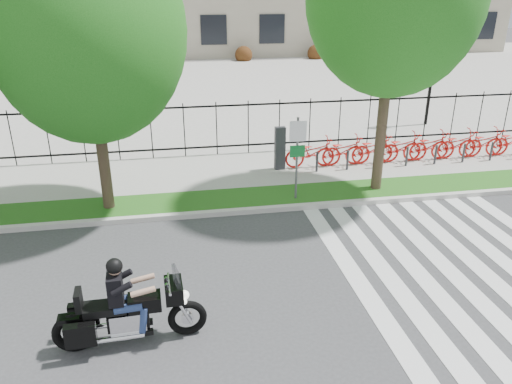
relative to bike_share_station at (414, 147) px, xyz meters
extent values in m
plane|color=#39393B|center=(-6.97, -7.20, -0.68)|extent=(120.00, 120.00, 0.00)
cube|color=beige|center=(-6.97, -3.10, -0.61)|extent=(60.00, 0.20, 0.15)
cube|color=#225314|center=(-6.97, -2.25, -0.61)|extent=(60.00, 1.50, 0.15)
cube|color=gray|center=(-6.97, 0.25, -0.61)|extent=(60.00, 3.50, 0.15)
cube|color=gray|center=(-6.97, 17.80, -0.63)|extent=(80.00, 34.00, 0.10)
cylinder|color=black|center=(3.03, 4.80, 1.32)|extent=(0.14, 0.14, 4.00)
cylinder|color=black|center=(3.03, 4.80, 3.22)|extent=(0.06, 0.70, 0.70)
sphere|color=white|center=(2.68, 4.80, 3.32)|extent=(0.36, 0.36, 0.36)
sphere|color=white|center=(3.38, 4.80, 3.32)|extent=(0.36, 0.36, 0.36)
cylinder|color=#372B1E|center=(-10.59, -2.25, 1.16)|extent=(0.32, 0.32, 3.38)
ellipsoid|color=#186016|center=(-10.59, -2.25, 4.37)|extent=(5.05, 5.05, 5.81)
cylinder|color=#372B1E|center=(-2.36, -2.25, 1.60)|extent=(0.32, 0.32, 4.27)
cube|color=#2D2D33|center=(-5.00, 0.00, 0.22)|extent=(0.35, 0.25, 1.50)
imported|color=red|center=(-3.80, 0.00, 0.00)|extent=(2.02, 0.70, 1.06)
cylinder|color=#2D2D33|center=(-3.80, -0.50, -0.18)|extent=(0.08, 0.08, 0.70)
imported|color=red|center=(-2.70, 0.00, 0.00)|extent=(2.02, 0.70, 1.06)
cylinder|color=#2D2D33|center=(-2.70, -0.50, -0.18)|extent=(0.08, 0.08, 0.70)
imported|color=red|center=(-1.60, 0.00, 0.00)|extent=(2.02, 0.70, 1.06)
cylinder|color=#2D2D33|center=(-1.60, -0.50, -0.18)|extent=(0.08, 0.08, 0.70)
imported|color=red|center=(-0.50, 0.00, 0.00)|extent=(2.02, 0.70, 1.06)
cylinder|color=#2D2D33|center=(-0.50, -0.50, -0.18)|extent=(0.08, 0.08, 0.70)
imported|color=red|center=(0.60, 0.00, 0.00)|extent=(2.02, 0.70, 1.06)
cylinder|color=#2D2D33|center=(0.60, -0.50, -0.18)|extent=(0.08, 0.08, 0.70)
imported|color=red|center=(1.70, 0.00, 0.00)|extent=(2.02, 0.70, 1.06)
cylinder|color=#2D2D33|center=(1.70, -0.50, -0.18)|extent=(0.08, 0.08, 0.70)
imported|color=red|center=(2.80, 0.00, 0.00)|extent=(2.02, 0.70, 1.06)
cylinder|color=#2D2D33|center=(2.80, -0.50, -0.18)|extent=(0.08, 0.08, 0.70)
imported|color=red|center=(3.90, 0.00, 0.00)|extent=(2.02, 0.70, 1.06)
cylinder|color=#59595B|center=(-5.08, -2.60, 0.72)|extent=(0.07, 0.07, 2.50)
cube|color=white|center=(-5.08, -2.64, 1.57)|extent=(0.50, 0.03, 0.60)
cube|color=#0C6626|center=(-5.08, -2.64, 0.97)|extent=(0.45, 0.03, 0.35)
torus|color=black|center=(-8.62, -8.21, -0.32)|extent=(0.74, 0.17, 0.74)
torus|color=black|center=(-10.65, -8.30, -0.32)|extent=(0.79, 0.19, 0.78)
cube|color=black|center=(-8.83, -8.22, 0.33)|extent=(0.35, 0.60, 0.32)
cube|color=#26262B|center=(-8.76, -8.22, 0.58)|extent=(0.18, 0.54, 0.32)
cube|color=silver|center=(-9.69, -8.26, -0.20)|extent=(0.66, 0.39, 0.43)
cube|color=black|center=(-9.37, -8.24, 0.15)|extent=(0.60, 0.39, 0.28)
cube|color=black|center=(-10.06, -8.27, 0.13)|extent=(0.76, 0.42, 0.15)
cube|color=black|center=(-10.49, -8.29, 0.37)|extent=(0.12, 0.37, 0.36)
cube|color=black|center=(-10.48, -8.61, -0.15)|extent=(0.54, 0.19, 0.43)
cube|color=black|center=(-10.50, -7.97, -0.15)|extent=(0.54, 0.19, 0.43)
cube|color=black|center=(-9.85, -8.27, 0.52)|extent=(0.27, 0.44, 0.56)
sphere|color=tan|center=(-9.82, -8.26, 0.92)|extent=(0.25, 0.25, 0.25)
sphere|color=black|center=(-9.82, -8.26, 0.97)|extent=(0.29, 0.29, 0.29)
camera|label=1|loc=(-8.71, -16.04, 5.51)|focal=35.00mm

